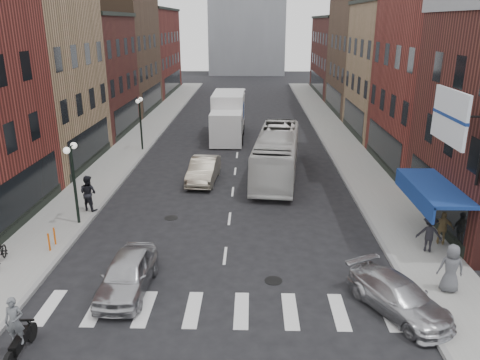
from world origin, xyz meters
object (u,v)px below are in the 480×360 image
streetlamp_near (73,169)px  ped_right_b (443,228)px  sedan_left_far (204,170)px  ped_right_a (429,233)px  streetlamp_far (140,114)px  ped_left_solo (88,193)px  sedan_left_near (127,274)px  parked_bicycle (0,254)px  transit_bus (277,154)px  box_truck (228,117)px  curb_car (399,297)px  bike_rack (52,239)px  ped_right_c (451,268)px  billboard_sign (452,118)px  motorcycle_rider (17,330)px

streetlamp_near → ped_right_b: bearing=-6.3°
sedan_left_far → ped_right_b: ped_right_b is taller
ped_right_a → ped_right_b: (0.84, 0.70, -0.06)m
streetlamp_far → ped_left_solo: streetlamp_far is taller
sedan_left_near → ped_right_b: 13.63m
streetlamp_far → ped_left_solo: 12.50m
parked_bicycle → ped_left_solo: size_ratio=0.91×
transit_bus → ped_right_a: (6.03, -10.71, -0.50)m
box_truck → curb_car: size_ratio=2.07×
curb_car → ped_right_a: (2.54, 4.34, 0.37)m
bike_rack → ped_right_c: (15.99, -3.06, 0.52)m
billboard_sign → parked_bicycle: (-17.67, -0.72, -5.53)m
motorcycle_rider → curb_car: motorcycle_rider is taller
bike_rack → sedan_left_far: size_ratio=0.18×
streetlamp_near → box_truck: 19.70m
sedan_left_near → ped_right_a: bearing=16.2°
box_truck → ped_right_a: box_truck is taller
streetlamp_far → motorcycle_rider: (1.62, -23.53, -1.97)m
transit_bus → sedan_left_far: transit_bus is taller
ped_left_solo → curb_car: bearing=168.9°
bike_rack → ped_left_solo: ped_left_solo is taller
curb_car → ped_right_b: bearing=28.4°
sedan_left_far → streetlamp_near: bearing=-124.9°
ped_right_a → bike_rack: bearing=20.0°
box_truck → ped_right_a: size_ratio=5.25×
transit_bus → curb_car: 15.48m
parked_bicycle → transit_bus: bearing=31.6°
transit_bus → sedan_left_near: transit_bus is taller
box_truck → parked_bicycle: bearing=-109.0°
box_truck → curb_car: 26.54m
sedan_left_near → ped_left_solo: (-3.94, 7.47, 0.39)m
sedan_left_near → ped_right_b: ped_right_b is taller
streetlamp_far → curb_car: bearing=-57.0°
bike_rack → ped_right_b: (17.19, 0.82, 0.36)m
sedan_left_far → ped_right_b: (11.48, -8.72, 0.16)m
box_truck → curb_car: bearing=-73.7°
billboard_sign → ped_right_c: (-0.20, -2.26, -5.06)m
ped_left_solo → ped_right_c: bearing=176.0°
box_truck → parked_bicycle: 24.24m
streetlamp_near → box_truck: bearing=70.9°
motorcycle_rider → ped_right_a: size_ratio=1.23×
transit_bus → parked_bicycle: transit_bus is taller
transit_bus → ped_right_b: 12.15m
ped_right_a → curb_car: bearing=79.3°
transit_bus → ped_right_a: 12.30m
curb_car → sedan_left_near: bearing=145.7°
motorcycle_rider → sedan_left_far: bearing=72.0°
ped_right_a → ped_right_c: bearing=103.1°
streetlamp_near → sedan_left_far: (5.50, 6.83, -2.16)m
bike_rack → curb_car: size_ratio=0.19×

